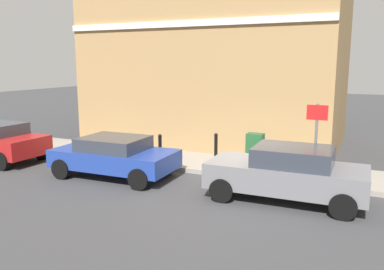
# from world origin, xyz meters

# --- Properties ---
(ground) EXTENTS (80.00, 80.00, 0.00)m
(ground) POSITION_xyz_m (0.00, 0.00, 0.00)
(ground) COLOR #38383A
(sidewalk) EXTENTS (2.38, 30.00, 0.15)m
(sidewalk) POSITION_xyz_m (2.01, 6.00, 0.07)
(sidewalk) COLOR gray
(sidewalk) RESTS_ON ground
(corner_building) EXTENTS (6.71, 10.80, 8.82)m
(corner_building) POSITION_xyz_m (6.50, 3.40, 4.41)
(corner_building) COLOR #9E7A4C
(corner_building) RESTS_ON ground
(car_grey) EXTENTS (1.91, 4.12, 1.46)m
(car_grey) POSITION_xyz_m (-0.48, -1.27, 0.76)
(car_grey) COLOR slate
(car_grey) RESTS_ON ground
(car_blue) EXTENTS (2.06, 3.97, 1.30)m
(car_blue) POSITION_xyz_m (-0.53, 4.21, 0.70)
(car_blue) COLOR navy
(car_blue) RESTS_ON ground
(utility_cabinet) EXTENTS (0.46, 0.61, 1.15)m
(utility_cabinet) POSITION_xyz_m (1.95, 0.30, 0.68)
(utility_cabinet) COLOR #1E4C28
(utility_cabinet) RESTS_ON sidewalk
(bollard_near_cabinet) EXTENTS (0.14, 0.14, 1.04)m
(bollard_near_cabinet) POSITION_xyz_m (2.05, 1.74, 0.70)
(bollard_near_cabinet) COLOR black
(bollard_near_cabinet) RESTS_ON sidewalk
(bollard_far_kerb) EXTENTS (0.14, 0.14, 1.04)m
(bollard_far_kerb) POSITION_xyz_m (1.07, 3.44, 0.70)
(bollard_far_kerb) COLOR black
(bollard_far_kerb) RESTS_ON sidewalk
(street_sign) EXTENTS (0.08, 0.60, 2.30)m
(street_sign) POSITION_xyz_m (1.16, -1.74, 1.66)
(street_sign) COLOR #59595B
(street_sign) RESTS_ON sidewalk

